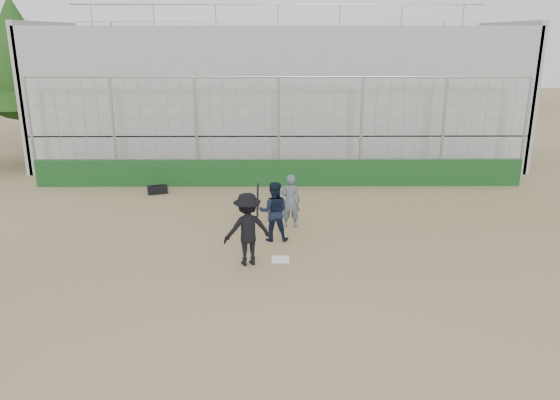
{
  "coord_description": "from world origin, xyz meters",
  "views": [
    {
      "loc": [
        -0.11,
        -12.71,
        5.47
      ],
      "look_at": [
        0.0,
        1.4,
        1.15
      ],
      "focal_mm": 35.0,
      "sensor_mm": 36.0,
      "label": 1
    }
  ],
  "objects_px": {
    "batter_at_plate": "(248,229)",
    "equipment_bag": "(158,190)",
    "umpire": "(290,204)",
    "catcher_crouched": "(274,221)"
  },
  "relations": [
    {
      "from": "equipment_bag",
      "to": "batter_at_plate",
      "type": "bearing_deg",
      "value": -60.39
    },
    {
      "from": "catcher_crouched",
      "to": "umpire",
      "type": "xyz_separation_m",
      "value": [
        0.48,
        1.12,
        0.15
      ]
    },
    {
      "from": "batter_at_plate",
      "to": "catcher_crouched",
      "type": "height_order",
      "value": "batter_at_plate"
    },
    {
      "from": "catcher_crouched",
      "to": "umpire",
      "type": "bearing_deg",
      "value": 66.72
    },
    {
      "from": "umpire",
      "to": "equipment_bag",
      "type": "xyz_separation_m",
      "value": [
        -4.63,
        3.51,
        -0.57
      ]
    },
    {
      "from": "equipment_bag",
      "to": "umpire",
      "type": "bearing_deg",
      "value": -37.15
    },
    {
      "from": "batter_at_plate",
      "to": "equipment_bag",
      "type": "relative_size",
      "value": 2.66
    },
    {
      "from": "batter_at_plate",
      "to": "umpire",
      "type": "height_order",
      "value": "batter_at_plate"
    },
    {
      "from": "umpire",
      "to": "equipment_bag",
      "type": "distance_m",
      "value": 5.84
    },
    {
      "from": "batter_at_plate",
      "to": "equipment_bag",
      "type": "distance_m",
      "value": 7.17
    }
  ]
}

